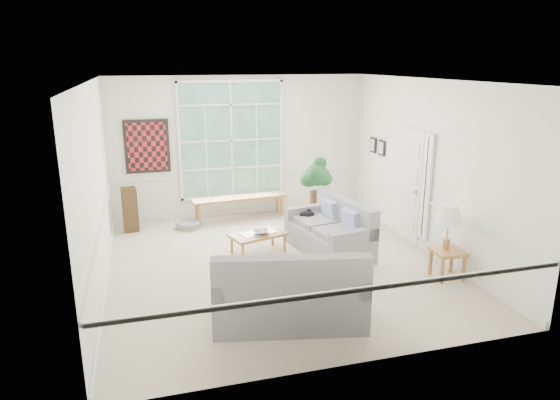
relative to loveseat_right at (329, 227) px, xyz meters
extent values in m
cube|color=#BDB39D|center=(-1.01, -0.27, -0.47)|extent=(5.50, 6.00, 0.01)
cube|color=white|center=(-1.01, -0.27, 2.53)|extent=(5.50, 6.00, 0.02)
cube|color=white|center=(-1.01, 2.73, 1.03)|extent=(5.50, 0.02, 3.00)
cube|color=white|center=(-1.01, -3.27, 1.03)|extent=(5.50, 0.02, 3.00)
cube|color=white|center=(-3.76, -0.27, 1.03)|extent=(0.02, 6.00, 3.00)
cube|color=white|center=(1.74, -0.27, 1.03)|extent=(0.02, 6.00, 3.00)
cube|color=white|center=(-1.21, 2.69, 1.18)|extent=(2.30, 0.08, 2.40)
cube|color=white|center=(1.70, 0.33, 0.58)|extent=(0.08, 0.90, 2.10)
cube|color=white|center=(1.70, -0.30, 0.68)|extent=(0.08, 0.26, 1.90)
cube|color=maroon|center=(-2.96, 2.68, 1.13)|extent=(0.90, 0.06, 1.10)
cube|color=black|center=(1.70, 1.48, 1.08)|extent=(0.04, 0.26, 0.32)
cube|color=black|center=(1.70, 1.88, 1.08)|extent=(0.04, 0.26, 0.32)
cube|color=gray|center=(0.00, 0.00, 0.00)|extent=(1.18, 1.86, 0.94)
cube|color=gray|center=(-1.36, -2.11, 0.06)|extent=(2.10, 1.38, 1.05)
cube|color=#A5723A|center=(-1.20, 0.31, -0.29)|extent=(1.08, 0.79, 0.36)
imported|color=#94959A|center=(-1.15, 0.26, -0.06)|extent=(0.40, 0.40, 0.08)
cube|color=#A5723A|center=(-1.13, 2.36, -0.23)|extent=(2.08, 0.58, 0.48)
cube|color=#A5723A|center=(0.26, 1.18, -0.18)|extent=(0.70, 0.70, 0.57)
cube|color=#A5723A|center=(1.39, -1.52, -0.24)|extent=(0.48, 0.48, 0.46)
cylinder|color=gray|center=(-2.27, 2.01, -0.39)|extent=(0.66, 0.66, 0.15)
cube|color=#3D2815|center=(-3.38, 2.12, -0.02)|extent=(0.30, 0.25, 0.90)
ellipsoid|color=black|center=(-0.21, 0.58, 0.08)|extent=(0.32, 0.24, 0.14)
camera|label=1|loc=(-3.07, -7.77, 2.83)|focal=32.00mm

